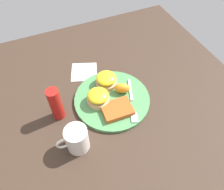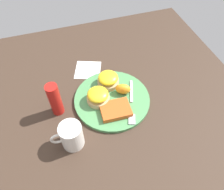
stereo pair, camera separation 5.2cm
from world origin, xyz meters
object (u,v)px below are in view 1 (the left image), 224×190
at_px(sandwich_benedict_right, 98,97).
at_px(fork, 132,102).
at_px(condiment_bottle, 56,104).
at_px(orange_wedge, 122,88).
at_px(sandwich_benedict_left, 106,80).
at_px(cup, 77,139).
at_px(hashbrown_patty, 117,109).

bearing_deg(sandwich_benedict_right, fork, 153.48).
bearing_deg(condiment_bottle, orange_wedge, 180.00).
bearing_deg(fork, sandwich_benedict_right, -26.52).
distance_m(sandwich_benedict_right, orange_wedge, 0.10).
bearing_deg(orange_wedge, condiment_bottle, -0.00).
distance_m(orange_wedge, condiment_bottle, 0.26).
bearing_deg(condiment_bottle, sandwich_benedict_left, -163.98).
bearing_deg(fork, sandwich_benedict_left, -66.99).
bearing_deg(sandwich_benedict_right, cup, 47.36).
bearing_deg(sandwich_benedict_left, orange_wedge, 123.86).
distance_m(orange_wedge, fork, 0.07).
xyz_separation_m(sandwich_benedict_right, fork, (-0.12, 0.06, -0.02)).
xyz_separation_m(sandwich_benedict_right, hashbrown_patty, (-0.05, 0.07, -0.02)).
bearing_deg(hashbrown_patty, condiment_bottle, -20.63).
bearing_deg(sandwich_benedict_right, condiment_bottle, -2.67).
bearing_deg(condiment_bottle, fork, 166.49).
distance_m(cup, condiment_bottle, 0.15).
bearing_deg(hashbrown_patty, cup, 21.88).
relative_size(fork, condiment_bottle, 1.42).
height_order(orange_wedge, fork, orange_wedge).
height_order(sandwich_benedict_left, hashbrown_patty, sandwich_benedict_left).
height_order(sandwich_benedict_left, orange_wedge, sandwich_benedict_left).
bearing_deg(orange_wedge, sandwich_benedict_left, -56.14).
distance_m(sandwich_benedict_left, hashbrown_patty, 0.14).
height_order(cup, condiment_bottle, condiment_bottle).
distance_m(hashbrown_patty, fork, 0.07).
xyz_separation_m(sandwich_benedict_left, orange_wedge, (-0.04, 0.06, -0.00)).
xyz_separation_m(hashbrown_patty, fork, (-0.07, -0.01, -0.01)).
bearing_deg(orange_wedge, fork, 100.70).
bearing_deg(hashbrown_patty, sandwich_benedict_right, -55.51).
distance_m(hashbrown_patty, condiment_bottle, 0.22).
xyz_separation_m(hashbrown_patty, condiment_bottle, (0.20, -0.08, 0.05)).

